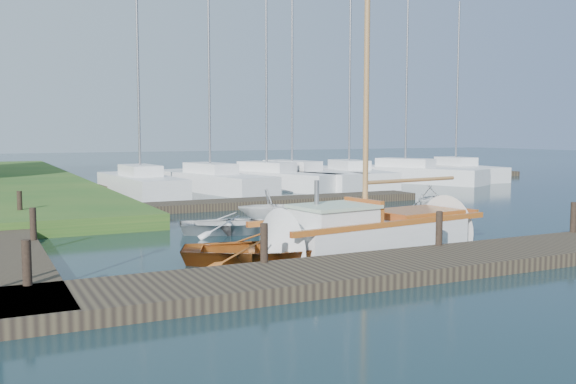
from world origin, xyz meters
name	(u,v)px	position (x,y,z in m)	size (l,w,h in m)	color
ground	(288,232)	(0.00, 0.00, 0.00)	(160.00, 160.00, 0.00)	black
near_dock	(413,265)	(0.00, -6.00, 0.15)	(18.00, 2.20, 0.30)	black
far_dock	(261,203)	(2.00, 6.50, 0.15)	(14.00, 1.60, 0.30)	black
pontoon	(321,180)	(10.00, 16.00, 0.15)	(30.00, 1.60, 0.30)	black
mooring_post_0	(27,263)	(-7.50, -5.00, 0.70)	(0.16, 0.16, 0.80)	black
mooring_post_1	(264,243)	(-3.00, -5.00, 0.70)	(0.16, 0.16, 0.80)	black
mooring_post_2	(439,228)	(1.50, -5.00, 0.70)	(0.16, 0.16, 0.80)	black
mooring_post_3	(573,217)	(6.00, -5.00, 0.70)	(0.16, 0.16, 0.80)	black
mooring_post_4	(33,224)	(-7.00, 0.00, 0.70)	(0.16, 0.16, 0.80)	black
mooring_post_5	(20,204)	(-7.00, 5.00, 0.70)	(0.16, 0.16, 0.80)	black
sailboat	(376,234)	(0.94, -3.20, 0.34)	(7.35, 2.90, 9.83)	silver
dinghy	(261,246)	(-2.45, -3.61, 0.37)	(2.56, 3.59, 0.74)	#8F3B19
tender_a	(236,221)	(-1.40, 0.62, 0.34)	(2.32, 3.25, 0.67)	silver
tender_b	(271,203)	(0.64, 2.63, 0.58)	(1.89, 2.19, 1.16)	silver
tender_d	(431,196)	(7.41, 2.67, 0.53)	(1.75, 2.02, 1.07)	silver
marina_boat_0	(140,183)	(-1.18, 13.48, 0.56)	(2.72, 7.76, 9.79)	silver
marina_boat_1	(210,180)	(2.42, 13.81, 0.56)	(4.02, 9.16, 10.56)	silver
marina_boat_2	(267,177)	(5.56, 13.86, 0.58)	(5.47, 8.83, 12.29)	silver
marina_boat_3	(292,176)	(7.38, 14.51, 0.57)	(4.69, 9.90, 11.35)	silver
marina_boat_4	(349,175)	(10.54, 13.72, 0.58)	(3.03, 7.96, 11.66)	silver
marina_boat_5	(405,172)	(14.75, 14.23, 0.57)	(6.00, 9.56, 12.25)	silver
marina_boat_6	(455,170)	(18.74, 14.42, 0.58)	(2.20, 7.09, 10.87)	silver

